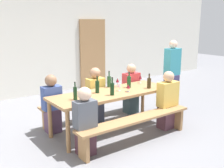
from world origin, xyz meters
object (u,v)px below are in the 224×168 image
Objects in this scene: wooden_door at (93,54)px; wine_bottle_2 at (97,86)px; wine_bottle_0 at (129,82)px; bench_far at (92,103)px; seated_guest_near_1 at (167,102)px; wine_bottle_3 at (109,81)px; wine_glass_3 at (117,81)px; wine_glass_1 at (119,85)px; seated_guest_near_0 at (85,123)px; tasting_table at (112,95)px; wine_bottle_1 at (75,93)px; wine_glass_0 at (140,77)px; seated_guest_far_1 at (96,96)px; wine_bottle_4 at (149,83)px; wine_bottle_5 at (112,89)px; wine_glass_2 at (128,87)px; seated_guest_far_2 at (131,90)px; standing_host at (172,78)px; bench_near at (137,123)px; seated_guest_far_0 at (52,105)px.

wine_bottle_2 is at bearing -120.92° from wooden_door.
bench_far is at bearing 127.32° from wine_bottle_0.
wine_bottle_0 is 0.28× the size of seated_guest_near_1.
wine_bottle_3 is 1.83× the size of wine_glass_3.
seated_guest_near_0 reaches higher than wine_glass_1.
wooden_door reaches higher than tasting_table.
wine_bottle_1 reaches higher than wine_glass_3.
wine_bottle_0 is 0.47m from wine_glass_0.
wine_bottle_0 is (0.48, -0.63, 0.51)m from bench_far.
seated_guest_far_1 reaches higher than wine_glass_3.
wooden_door is at bearing 57.41° from bench_far.
wine_bottle_4 is 0.89m from wine_bottle_5.
wine_glass_2 is 0.79× the size of wine_glass_3.
standing_host is (0.79, -0.48, 0.26)m from seated_guest_far_2.
wine_bottle_1 is 0.27× the size of seated_guest_far_2.
wine_bottle_2 is (-0.26, 0.81, 0.51)m from bench_near.
wine_bottle_0 is at bearing 17.66° from wine_glass_1.
wooden_door is 7.20× the size of wine_bottle_4.
seated_guest_near_1 is at bearing -55.77° from wine_bottle_0.
seated_guest_near_0 is (-1.07, -0.53, -0.33)m from wine_glass_1.
wine_glass_0 is (1.18, 0.14, 0.01)m from wine_bottle_2.
wine_bottle_0 is at bearing 6.19° from wine_bottle_1.
wine_bottle_5 is (0.67, -0.13, 0.00)m from wine_bottle_1.
standing_host reaches higher than seated_guest_near_0.
wooden_door reaches higher than wine_glass_3.
tasting_table is 2.19× the size of seated_guest_near_0.
seated_guest_near_0 reaches higher than wine_bottle_1.
seated_guest_far_2 reaches higher than wine_glass_1.
wine_bottle_3 is 1.75× the size of wine_glass_0.
wine_bottle_1 is 1.05m from seated_guest_far_1.
wooden_door reaches higher than seated_guest_far_2.
seated_guest_near_1 is at bearing -19.52° from wine_bottle_5.
wine_bottle_3 reaches higher than tasting_table.
wine_bottle_4 reaches higher than bench_near.
seated_guest_far_2 is at bearing 86.65° from wine_glass_0.
wine_glass_3 is at bearing 178.28° from wine_glass_0.
standing_host reaches higher than wine_glass_3.
wine_glass_1 is (-0.33, -0.10, -0.01)m from wine_bottle_0.
wine_bottle_1 is at bearing -158.04° from wine_bottle_3.
seated_guest_near_1 reaches higher than wine_bottle_0.
wine_bottle_0 is 2.04× the size of wine_glass_1.
bench_near is 1.94m from standing_host.
seated_guest_far_1 is at bearing 135.18° from wine_bottle_4.
wine_bottle_4 reaches higher than wine_glass_0.
seated_guest_far_0 is (-1.88, 0.32, -0.35)m from wine_glass_0.
wine_glass_1 is 0.14× the size of seated_guest_far_1.
wooden_door is 3.67m from wine_bottle_2.
tasting_table is at bearing -20.70° from wine_bottle_2.
seated_guest_far_2 is (1.20, 0.46, -0.34)m from wine_bottle_2.
wine_bottle_2 is at bearing 16.12° from wine_bottle_1.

